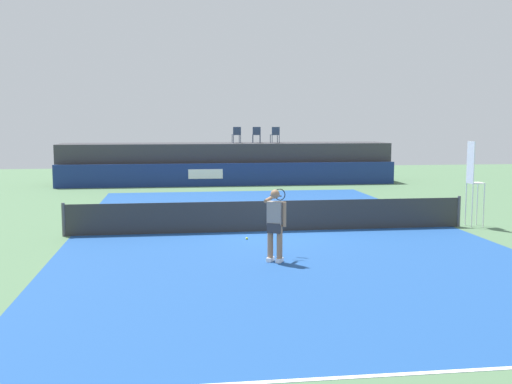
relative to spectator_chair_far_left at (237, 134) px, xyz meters
name	(u,v)px	position (x,y,z in m)	size (l,w,h in m)	color
ground_plane	(257,216)	(-0.57, -12.32, -2.69)	(48.00, 48.00, 0.00)	#4C704C
court_inner	(270,231)	(-0.57, -15.32, -2.69)	(12.00, 22.00, 0.00)	#1C478C
line_near_baseline	(398,374)	(-0.57, -26.27, -2.69)	(12.00, 0.10, 0.00)	white
sponsor_wall	(229,175)	(-0.58, -1.82, -2.09)	(18.00, 0.22, 1.20)	navy
spectator_platform	(226,163)	(-0.57, -0.02, -1.59)	(18.00, 2.80, 2.20)	#38383D
spectator_chair_far_left	(237,134)	(0.00, 0.00, 0.00)	(0.47, 0.47, 0.89)	#2D3D56
spectator_chair_left	(257,134)	(1.11, -0.06, 0.00)	(0.48, 0.48, 0.89)	#2D3D56
spectator_chair_center	(275,134)	(2.10, -0.36, 0.00)	(0.48, 0.48, 0.89)	#2D3D56
umpire_chair	(473,178)	(6.06, -15.32, -1.11)	(0.46, 0.46, 2.76)	white
tennis_net	(270,216)	(-0.57, -15.32, -2.22)	(12.40, 0.02, 0.95)	#2D2D2D
net_post_near	(63,220)	(-6.77, -15.32, -2.19)	(0.10, 0.10, 1.00)	#4C4C51
net_post_far	(459,211)	(5.63, -15.32, -2.19)	(0.10, 0.10, 1.00)	#4C4C51
tennis_player	(275,223)	(-1.09, -19.42, -1.73)	(0.69, 1.26, 1.77)	white
tennis_ball	(247,238)	(-1.45, -16.59, -2.66)	(0.07, 0.07, 0.07)	#D8EA33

